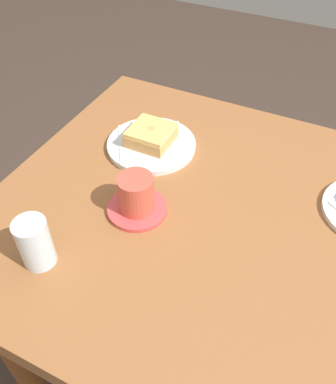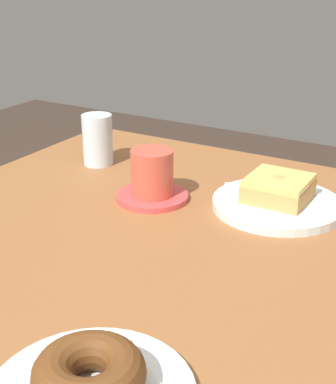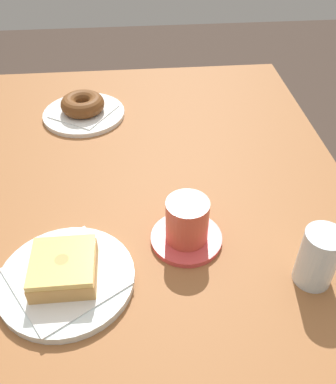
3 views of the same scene
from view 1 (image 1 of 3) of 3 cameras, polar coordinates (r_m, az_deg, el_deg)
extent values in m
plane|color=#3D2F26|center=(1.50, 5.62, -23.36)|extent=(6.00, 6.00, 0.00)
cube|color=#925A31|center=(0.88, 8.91, -5.00)|extent=(1.02, 0.83, 0.05)
cylinder|color=brown|center=(1.19, -20.22, -20.76)|extent=(0.06, 0.06, 0.70)
cylinder|color=brown|center=(1.47, -3.75, -0.33)|extent=(0.06, 0.06, 0.70)
cylinder|color=white|center=(1.02, -2.31, 6.56)|extent=(0.22, 0.22, 0.01)
cube|color=white|center=(1.02, -2.33, 6.95)|extent=(0.22, 0.22, 0.00)
cube|color=tan|center=(1.01, -2.35, 7.67)|extent=(0.10, 0.10, 0.03)
cube|color=#F2C766|center=(1.00, -2.39, 8.58)|extent=(0.10, 0.10, 0.01)
cylinder|color=tan|center=(0.99, -2.39, 8.73)|extent=(0.02, 0.02, 0.00)
cylinder|color=silver|center=(0.78, -17.99, -6.73)|extent=(0.06, 0.06, 0.10)
cylinder|color=#DC4948|center=(0.87, -4.30, -2.31)|extent=(0.13, 0.13, 0.01)
cylinder|color=#D2523F|center=(0.83, -4.46, -0.19)|extent=(0.07, 0.07, 0.08)
cylinder|color=black|center=(0.81, -4.60, 1.64)|extent=(0.07, 0.07, 0.00)
camera|label=2|loc=(1.11, 51.99, 16.12)|focal=52.74mm
camera|label=3|loc=(1.01, -35.00, 33.91)|focal=39.19mm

